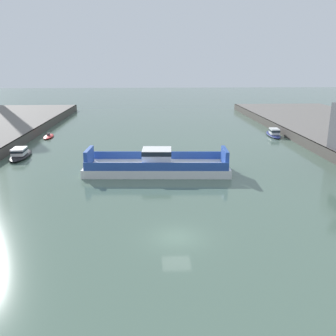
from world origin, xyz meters
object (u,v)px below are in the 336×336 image
(chain_ferry, at_px, (157,165))
(moored_boat_mid_left, at_px, (20,154))
(moored_boat_near_left, at_px, (274,133))
(moored_boat_mid_right, at_px, (49,136))

(chain_ferry, height_order, moored_boat_mid_left, chain_ferry)
(moored_boat_near_left, xyz_separation_m, moored_boat_mid_left, (-46.00, -15.78, -0.00))
(moored_boat_near_left, relative_size, moored_boat_mid_left, 0.99)
(moored_boat_mid_right, bearing_deg, moored_boat_near_left, -0.93)
(moored_boat_mid_left, relative_size, moored_boat_mid_right, 1.50)
(moored_boat_near_left, height_order, moored_boat_mid_right, moored_boat_near_left)
(chain_ferry, xyz_separation_m, moored_boat_mid_right, (-21.33, 25.85, -0.81))
(chain_ferry, bearing_deg, moored_boat_mid_left, 156.54)
(moored_boat_mid_right, bearing_deg, moored_boat_mid_left, -90.54)
(moored_boat_mid_left, bearing_deg, chain_ferry, -23.46)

